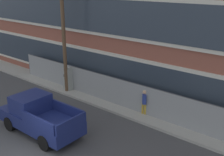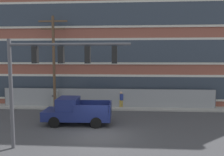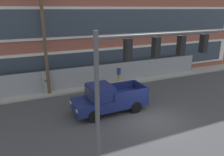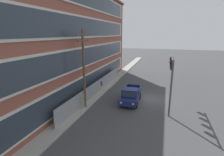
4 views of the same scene
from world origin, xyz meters
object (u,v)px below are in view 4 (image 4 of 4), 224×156
Objects in this scene: utility_pole_near_corner at (84,66)px; electrical_cabinet at (83,101)px; traffic_signal_mast at (172,70)px; pedestrian_near_cabinet at (101,85)px; pickup_truck_navy at (131,95)px.

utility_pole_near_corner reaches higher than electrical_cabinet.
traffic_signal_mast reaches higher than pedestrian_near_cabinet.
pedestrian_near_cabinet is (6.50, 0.49, -4.03)m from utility_pole_near_corner.
pickup_truck_navy is 6.19m from pedestrian_near_cabinet.
utility_pole_near_corner is at bearing 124.06° from pickup_truck_navy.
electrical_cabinet is 1.06× the size of pedestrian_near_cabinet.
utility_pole_near_corner is 5.30× the size of pedestrian_near_cabinet.
utility_pole_near_corner reaches higher than pickup_truck_navy.
pickup_truck_navy reaches higher than electrical_cabinet.
traffic_signal_mast is 3.89× the size of pedestrian_near_cabinet.
pickup_truck_navy is 3.04× the size of pedestrian_near_cabinet.
electrical_cabinet is (-3.11, 9.63, -3.62)m from traffic_signal_mast.
traffic_signal_mast is at bearing -72.21° from utility_pole_near_corner.
pedestrian_near_cabinet is (3.28, 5.25, 0.02)m from pickup_truck_navy.
traffic_signal_mast reaches higher than electrical_cabinet.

